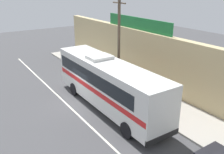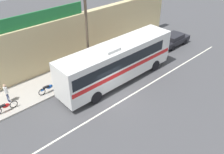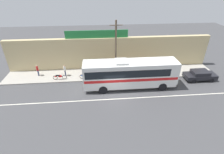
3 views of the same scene
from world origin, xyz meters
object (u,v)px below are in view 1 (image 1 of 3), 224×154
object	(u,v)px
motorcycle_blue	(98,73)
pedestrian_far_right	(80,51)
pedestrian_far_left	(93,59)
motorcycle_red	(82,64)
intercity_bus	(108,82)
utility_pole	(119,45)

from	to	relation	value
motorcycle_blue	pedestrian_far_right	size ratio (longest dim) A/B	1.17
pedestrian_far_right	pedestrian_far_left	bearing A→B (deg)	-5.30
motorcycle_red	pedestrian_far_left	xyz separation A→B (m)	(0.63, 1.02, 0.54)
motorcycle_red	pedestrian_far_left	size ratio (longest dim) A/B	1.11
intercity_bus	utility_pole	xyz separation A→B (m)	(-1.54, 2.05, 2.16)
motorcycle_red	pedestrian_far_left	world-z (taller)	pedestrian_far_left
pedestrian_far_left	utility_pole	bearing A→B (deg)	-11.54
utility_pole	pedestrian_far_left	distance (m)	7.82
intercity_bus	utility_pole	distance (m)	3.35
utility_pole	motorcycle_blue	world-z (taller)	utility_pole
pedestrian_far_left	pedestrian_far_right	size ratio (longest dim) A/B	1.00
intercity_bus	motorcycle_red	world-z (taller)	intercity_bus
motorcycle_red	pedestrian_far_right	world-z (taller)	pedestrian_far_right
pedestrian_far_left	pedestrian_far_right	world-z (taller)	pedestrian_far_right
intercity_bus	utility_pole	size ratio (longest dim) A/B	1.47
motorcycle_blue	pedestrian_far_right	distance (m)	7.01
intercity_bus	pedestrian_far_right	distance (m)	13.01
utility_pole	pedestrian_far_right	size ratio (longest dim) A/B	4.76
utility_pole	motorcycle_blue	distance (m)	5.44
utility_pole	pedestrian_far_right	bearing A→B (deg)	170.64
pedestrian_far_left	intercity_bus	bearing A→B (deg)	-22.17
motorcycle_red	pedestrian_far_left	bearing A→B (deg)	58.28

